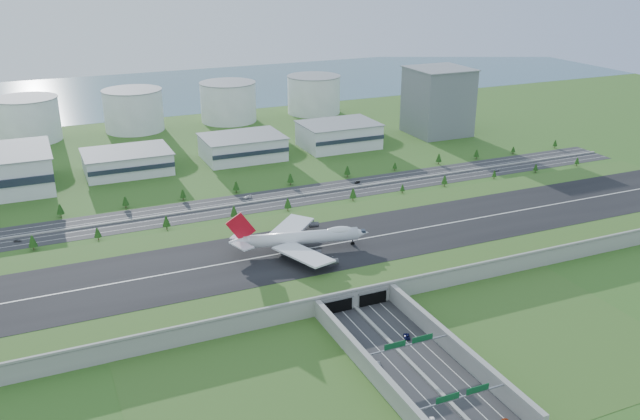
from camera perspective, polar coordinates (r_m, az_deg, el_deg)
name	(u,v)px	position (r m, az deg, el deg)	size (l,w,h in m)	color
ground	(311,263)	(341.20, -0.78, -4.49)	(1200.00, 1200.00, 0.00)	#324917
airfield_deck	(311,256)	(339.37, -0.78, -3.87)	(520.00, 100.00, 9.20)	gray
underpass_road	(414,359)	(262.46, 7.94, -12.35)	(38.80, 120.40, 8.00)	#28282B
sign_gantry_near	(409,345)	(263.67, 7.47, -11.24)	(38.70, 0.70, 9.80)	gray
sign_gantry_far	(462,398)	(239.87, 11.90, -15.20)	(38.70, 0.70, 9.80)	gray
north_expressway	(251,203)	(423.47, -5.82, 0.61)	(560.00, 36.00, 0.12)	#28282B
tree_row	(247,196)	(421.61, -6.13, 1.18)	(504.88, 48.61, 8.33)	#3D2819
hangar_mid_a	(127,162)	(497.40, -15.92, 3.91)	(58.00, 42.00, 15.00)	white
hangar_mid_b	(243,147)	(514.32, -6.54, 5.26)	(58.00, 42.00, 17.00)	white
hangar_mid_c	(339,135)	(542.04, 1.59, 6.32)	(58.00, 42.00, 19.00)	white
office_tower	(438,102)	(587.95, 9.90, 8.98)	(46.00, 46.00, 55.00)	slate
fuel_tank_a	(28,120)	(607.65, -23.38, 6.99)	(50.00, 50.00, 35.00)	silver
fuel_tank_b	(134,110)	(613.54, -15.42, 8.08)	(50.00, 50.00, 35.00)	silver
fuel_tank_c	(228,102)	(630.93, -7.72, 8.98)	(50.00, 50.00, 35.00)	silver
fuel_tank_d	(314,95)	(658.91, -0.53, 9.68)	(50.00, 50.00, 35.00)	silver
bay_water	(142,92)	(786.88, -14.78, 9.57)	(1200.00, 260.00, 0.06)	#3D6575
boeing_747	(300,238)	(334.65, -1.69, -2.35)	(70.54, 65.99, 22.08)	silver
car_0	(378,364)	(263.25, 4.94, -12.78)	(1.61, 4.01, 1.37)	#B6B7BB
car_2	(407,336)	(281.08, 7.32, -10.49)	(2.33, 5.04, 1.40)	#0B0E3A
car_4	(17,241)	(399.77, -24.13, -2.37)	(1.55, 3.86, 1.31)	#4E4F53
car_5	(357,182)	(457.19, 3.15, 2.35)	(1.55, 4.44, 1.46)	black
car_6	(496,170)	(498.33, 14.64, 3.26)	(2.21, 4.78, 1.33)	#A3A2A7
car_7	(247,197)	(431.27, -6.13, 1.10)	(2.17, 5.34, 1.55)	silver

